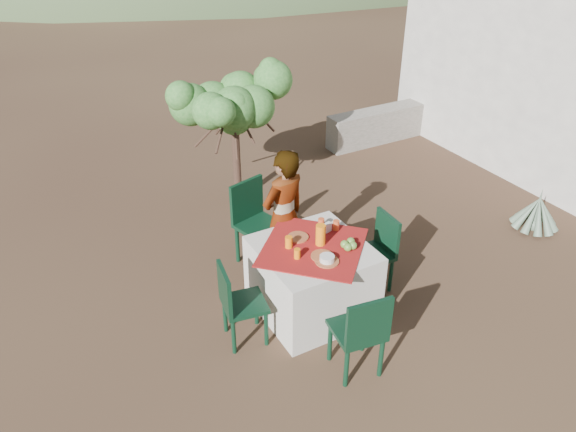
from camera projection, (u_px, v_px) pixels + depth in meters
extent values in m
plane|color=#332017|center=(322.00, 326.00, 5.52)|extent=(160.00, 160.00, 0.00)
cube|color=silver|center=(312.00, 279.00, 5.56)|extent=(1.02, 1.02, 0.75)
cube|color=maroon|center=(313.00, 247.00, 5.37)|extent=(1.30, 1.30, 0.01)
cylinder|color=black|center=(259.00, 257.00, 6.12)|extent=(0.05, 0.05, 0.48)
cylinder|color=black|center=(283.00, 244.00, 6.33)|extent=(0.05, 0.05, 0.48)
cylinder|color=black|center=(237.00, 244.00, 6.34)|extent=(0.05, 0.05, 0.48)
cylinder|color=black|center=(261.00, 232.00, 6.55)|extent=(0.05, 0.05, 0.48)
cube|color=black|center=(259.00, 226.00, 6.21)|extent=(0.55, 0.55, 0.04)
cube|color=black|center=(247.00, 199.00, 6.20)|extent=(0.44, 0.16, 0.47)
cylinder|color=black|center=(363.00, 332.00, 5.14)|extent=(0.04, 0.04, 0.44)
cylinder|color=black|center=(330.00, 341.00, 5.03)|extent=(0.04, 0.04, 0.44)
cylinder|color=black|center=(381.00, 357.00, 4.87)|extent=(0.04, 0.04, 0.44)
cylinder|color=black|center=(346.00, 367.00, 4.77)|extent=(0.04, 0.04, 0.44)
cube|color=black|center=(357.00, 330.00, 4.84)|extent=(0.47, 0.47, 0.04)
cube|color=black|center=(369.00, 323.00, 4.57)|extent=(0.41, 0.10, 0.43)
cylinder|color=black|center=(266.00, 328.00, 5.20)|extent=(0.04, 0.04, 0.41)
cylinder|color=black|center=(256.00, 307.00, 5.46)|extent=(0.04, 0.04, 0.41)
cylinder|color=black|center=(234.00, 336.00, 5.11)|extent=(0.04, 0.04, 0.41)
cylinder|color=black|center=(225.00, 314.00, 5.36)|extent=(0.04, 0.04, 0.41)
cube|color=black|center=(244.00, 304.00, 5.18)|extent=(0.44, 0.44, 0.04)
cube|color=black|center=(225.00, 289.00, 5.01)|extent=(0.10, 0.39, 0.40)
cylinder|color=black|center=(349.00, 266.00, 6.02)|extent=(0.04, 0.04, 0.42)
cylinder|color=black|center=(365.00, 283.00, 5.77)|extent=(0.04, 0.04, 0.42)
cylinder|color=black|center=(374.00, 259.00, 6.13)|extent=(0.04, 0.04, 0.42)
cylinder|color=black|center=(391.00, 275.00, 5.89)|extent=(0.04, 0.04, 0.42)
cube|color=black|center=(371.00, 254.00, 5.84)|extent=(0.41, 0.41, 0.04)
cube|color=black|center=(387.00, 232.00, 5.79)|extent=(0.06, 0.39, 0.41)
imported|color=#8C6651|center=(284.00, 217.00, 5.84)|extent=(0.62, 0.49, 1.51)
cylinder|color=#412B20|center=(237.00, 159.00, 7.37)|extent=(0.10, 0.10, 1.22)
sphere|color=#296525|center=(234.00, 116.00, 7.06)|extent=(0.52, 0.52, 0.52)
sphere|color=#296525|center=(268.00, 99.00, 7.19)|extent=(0.49, 0.49, 0.49)
sphere|color=#296525|center=(199.00, 113.00, 6.90)|extent=(0.45, 0.45, 0.45)
sphere|color=#296525|center=(225.00, 90.00, 7.36)|extent=(0.47, 0.47, 0.47)
sphere|color=#296525|center=(252.00, 123.00, 6.73)|extent=(0.42, 0.42, 0.42)
sphere|color=slate|center=(533.00, 225.00, 7.06)|extent=(0.19, 0.19, 0.19)
cone|color=slate|center=(538.00, 208.00, 6.93)|extent=(0.10, 0.10, 0.55)
cone|color=slate|center=(541.00, 209.00, 7.04)|extent=(0.34, 0.17, 0.47)
cone|color=slate|center=(535.00, 207.00, 7.07)|extent=(0.26, 0.29, 0.48)
cone|color=slate|center=(529.00, 208.00, 7.06)|extent=(0.12, 0.34, 0.46)
cone|color=slate|center=(526.00, 210.00, 7.01)|extent=(0.24, 0.31, 0.48)
cone|color=slate|center=(527.00, 213.00, 6.95)|extent=(0.33, 0.19, 0.48)
cone|color=slate|center=(532.00, 216.00, 6.89)|extent=(0.34, 0.17, 0.47)
cone|color=slate|center=(539.00, 217.00, 6.86)|extent=(0.26, 0.29, 0.48)
cone|color=slate|center=(545.00, 217.00, 6.87)|extent=(0.12, 0.34, 0.46)
cone|color=slate|center=(547.00, 215.00, 6.92)|extent=(0.24, 0.31, 0.48)
cone|color=slate|center=(546.00, 211.00, 6.98)|extent=(0.33, 0.19, 0.48)
cube|color=gray|center=(397.00, 121.00, 9.42)|extent=(2.60, 0.35, 0.55)
cylinder|color=brown|center=(298.00, 237.00, 5.49)|extent=(0.21, 0.21, 0.01)
cylinder|color=brown|center=(322.00, 256.00, 5.22)|extent=(0.22, 0.22, 0.01)
cylinder|color=orange|center=(289.00, 242.00, 5.32)|extent=(0.07, 0.07, 0.12)
cylinder|color=orange|center=(297.00, 254.00, 5.18)|extent=(0.06, 0.06, 0.10)
cylinder|color=orange|center=(321.00, 235.00, 5.35)|extent=(0.10, 0.10, 0.21)
cylinder|color=brown|center=(327.00, 261.00, 5.15)|extent=(0.23, 0.23, 0.01)
cylinder|color=silver|center=(327.00, 258.00, 5.13)|extent=(0.14, 0.14, 0.05)
cylinder|color=#D45125|center=(336.00, 225.00, 5.60)|extent=(0.07, 0.07, 0.10)
cylinder|color=#D45125|center=(321.00, 223.00, 5.63)|extent=(0.06, 0.06, 0.10)
cube|color=silver|center=(328.00, 227.00, 5.57)|extent=(0.08, 0.06, 0.10)
sphere|color=#5C8C33|center=(345.00, 244.00, 5.33)|extent=(0.08, 0.08, 0.08)
sphere|color=#5C8C33|center=(351.00, 241.00, 5.37)|extent=(0.08, 0.08, 0.08)
sphere|color=#5C8C33|center=(353.00, 246.00, 5.31)|extent=(0.08, 0.08, 0.08)
sphere|color=#5C8C33|center=(348.00, 247.00, 5.28)|extent=(0.08, 0.08, 0.08)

